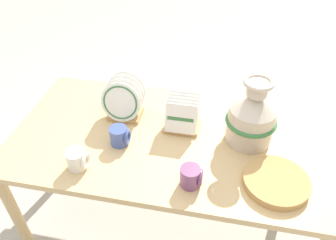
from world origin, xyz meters
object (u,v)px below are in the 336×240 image
(ceramic_vase, at_px, (252,117))
(mug_cobalt_glaze, at_px, (120,136))
(wicker_charger_stack, at_px, (276,182))
(dish_rack_square_plates, at_px, (182,117))
(mug_cream_glaze, at_px, (77,160))
(dish_rack_round_plates, at_px, (124,102))
(mug_plum_glaze, at_px, (191,177))

(ceramic_vase, relative_size, mug_cobalt_glaze, 3.61)
(wicker_charger_stack, bearing_deg, dish_rack_square_plates, 147.27)
(ceramic_vase, bearing_deg, mug_cream_glaze, -155.56)
(wicker_charger_stack, xyz_separation_m, mug_cream_glaze, (-0.88, -0.07, 0.03))
(wicker_charger_stack, bearing_deg, dish_rack_round_plates, 157.37)
(dish_rack_round_plates, height_order, dish_rack_square_plates, dish_rack_round_plates)
(mug_cobalt_glaze, bearing_deg, ceramic_vase, 13.96)
(dish_rack_round_plates, bearing_deg, mug_cream_glaze, -103.79)
(wicker_charger_stack, distance_m, mug_cobalt_glaze, 0.75)
(mug_cream_glaze, bearing_deg, wicker_charger_stack, 4.67)
(mug_cobalt_glaze, bearing_deg, mug_cream_glaze, -126.10)
(ceramic_vase, distance_m, mug_plum_glaze, 0.43)
(dish_rack_round_plates, height_order, mug_cobalt_glaze, dish_rack_round_plates)
(dish_rack_square_plates, relative_size, mug_cream_glaze, 1.84)
(ceramic_vase, distance_m, mug_cream_glaze, 0.84)
(ceramic_vase, relative_size, mug_cream_glaze, 3.61)
(mug_plum_glaze, bearing_deg, ceramic_vase, 55.14)
(mug_plum_glaze, bearing_deg, mug_cream_glaze, -179.73)
(ceramic_vase, bearing_deg, mug_plum_glaze, -124.86)
(dish_rack_square_plates, distance_m, mug_cobalt_glaze, 0.33)
(dish_rack_square_plates, xyz_separation_m, mug_cream_glaze, (-0.42, -0.37, -0.02))
(dish_rack_round_plates, distance_m, mug_cream_glaze, 0.41)
(ceramic_vase, xyz_separation_m, mug_plum_glaze, (-0.24, -0.34, -0.10))
(ceramic_vase, distance_m, dish_rack_square_plates, 0.35)
(dish_rack_square_plates, relative_size, wicker_charger_stack, 0.62)
(dish_rack_round_plates, xyz_separation_m, mug_plum_glaze, (0.42, -0.40, -0.05))
(dish_rack_square_plates, xyz_separation_m, mug_plum_glaze, (0.10, -0.37, -0.02))
(mug_cobalt_glaze, height_order, mug_plum_glaze, same)
(mug_plum_glaze, bearing_deg, dish_rack_round_plates, 136.76)
(ceramic_vase, height_order, wicker_charger_stack, ceramic_vase)
(dish_rack_square_plates, height_order, wicker_charger_stack, dish_rack_square_plates)
(dish_rack_round_plates, xyz_separation_m, wicker_charger_stack, (0.78, -0.33, -0.08))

